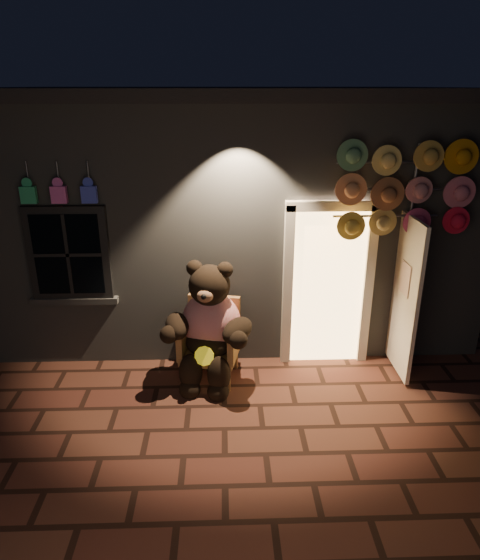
{
  "coord_description": "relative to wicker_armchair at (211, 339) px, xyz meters",
  "views": [
    {
      "loc": [
        0.01,
        -4.47,
        3.49
      ],
      "look_at": [
        0.2,
        1.0,
        1.35
      ],
      "focal_mm": 32.0,
      "sensor_mm": 36.0,
      "label": 1
    }
  ],
  "objects": [
    {
      "name": "teddy_bear",
      "position": [
        -0.02,
        -0.13,
        0.24
      ],
      "size": [
        1.15,
        1.0,
        1.62
      ],
      "rotation": [
        0.0,
        0.0,
        -0.2
      ],
      "color": "red",
      "rests_on": "ground"
    },
    {
      "name": "shop_building",
      "position": [
        0.16,
        2.86,
        1.23
      ],
      "size": [
        7.3,
        5.95,
        3.51
      ],
      "color": "slate",
      "rests_on": "ground"
    },
    {
      "name": "hat_rack",
      "position": [
        2.29,
        0.15,
        1.8
      ],
      "size": [
        1.64,
        0.22,
        2.89
      ],
      "color": "#59595E",
      "rests_on": "ground"
    },
    {
      "name": "wicker_armchair",
      "position": [
        0.0,
        0.0,
        0.0
      ],
      "size": [
        0.8,
        0.75,
        1.02
      ],
      "rotation": [
        0.0,
        0.0,
        -0.2
      ],
      "color": "#A1683E",
      "rests_on": "ground"
    },
    {
      "name": "ground",
      "position": [
        0.16,
        -1.13,
        -0.51
      ],
      "size": [
        60.0,
        60.0,
        0.0
      ],
      "primitive_type": "plane",
      "color": "#552E20",
      "rests_on": "ground"
    }
  ]
}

